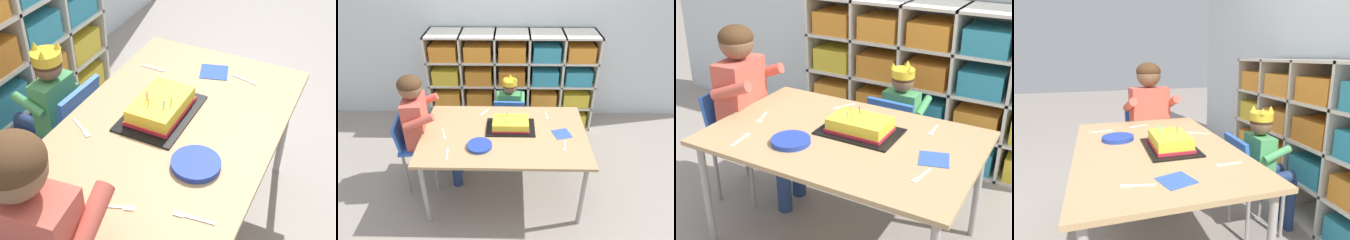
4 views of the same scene
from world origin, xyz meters
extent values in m
cube|color=silver|center=(0.06, 1.33, 0.54)|extent=(1.82, 0.01, 1.09)
cube|color=silver|center=(-0.84, 1.14, 0.54)|extent=(0.02, 0.39, 1.09)
cube|color=silver|center=(-0.48, 1.14, 0.54)|extent=(0.02, 0.39, 1.09)
cube|color=silver|center=(-0.12, 1.14, 0.54)|extent=(0.02, 0.39, 1.09)
cube|color=silver|center=(0.24, 1.14, 0.54)|extent=(0.02, 0.39, 1.09)
cube|color=silver|center=(0.06, 1.14, 0.01)|extent=(1.82, 0.39, 0.02)
cube|color=silver|center=(0.06, 1.14, 0.28)|extent=(1.82, 0.39, 0.02)
cube|color=silver|center=(0.06, 1.14, 0.54)|extent=(1.82, 0.39, 0.02)
cube|color=silver|center=(0.06, 1.14, 0.81)|extent=(1.82, 0.39, 0.02)
cube|color=silver|center=(0.06, 1.14, 1.08)|extent=(1.82, 0.39, 0.02)
cube|color=orange|center=(-0.66, 1.12, 0.10)|extent=(0.28, 0.31, 0.16)
cube|color=teal|center=(-0.30, 1.12, 0.10)|extent=(0.28, 0.31, 0.16)
cube|color=orange|center=(-0.66, 1.12, 0.37)|extent=(0.28, 0.31, 0.16)
cube|color=orange|center=(-0.30, 1.12, 0.37)|extent=(0.28, 0.31, 0.16)
cube|color=teal|center=(0.06, 1.12, 0.37)|extent=(0.28, 0.31, 0.16)
cube|color=yellow|center=(-0.66, 1.12, 0.64)|extent=(0.28, 0.31, 0.16)
cube|color=orange|center=(-0.30, 1.12, 0.64)|extent=(0.28, 0.31, 0.16)
cube|color=orange|center=(0.06, 1.12, 0.64)|extent=(0.28, 0.31, 0.16)
cube|color=orange|center=(-0.66, 1.12, 0.90)|extent=(0.28, 0.31, 0.16)
cube|color=orange|center=(-0.30, 1.12, 0.90)|extent=(0.28, 0.31, 0.16)
cube|color=orange|center=(0.06, 1.12, 0.90)|extent=(0.28, 0.31, 0.16)
cube|color=tan|center=(0.00, 0.00, 0.61)|extent=(1.32, 0.85, 0.02)
cylinder|color=#9E9993|center=(-0.60, -0.36, 0.30)|extent=(0.04, 0.04, 0.60)
cylinder|color=#9E9993|center=(-0.60, 0.36, 0.30)|extent=(0.04, 0.04, 0.60)
cube|color=blue|center=(0.04, 0.64, 0.34)|extent=(0.32, 0.30, 0.03)
cube|color=blue|center=(0.03, 0.50, 0.49)|extent=(0.29, 0.07, 0.29)
cylinder|color=gray|center=(0.17, 0.75, 0.16)|extent=(0.02, 0.02, 0.33)
cylinder|color=gray|center=(-0.08, 0.76, 0.16)|extent=(0.02, 0.02, 0.33)
cylinder|color=gray|center=(0.16, 0.52, 0.16)|extent=(0.02, 0.02, 0.33)
cylinder|color=gray|center=(-0.09, 0.53, 0.16)|extent=(0.02, 0.02, 0.33)
cube|color=#4C9E5B|center=(0.04, 0.65, 0.49)|extent=(0.21, 0.12, 0.29)
sphere|color=brown|center=(0.04, 0.65, 0.71)|extent=(0.13, 0.13, 0.13)
ellipsoid|color=#472D19|center=(0.04, 0.65, 0.73)|extent=(0.14, 0.14, 0.10)
cylinder|color=yellow|center=(0.04, 0.65, 0.76)|extent=(0.14, 0.14, 0.05)
cone|color=yellow|center=(0.04, 0.71, 0.80)|extent=(0.04, 0.04, 0.04)
cone|color=yellow|center=(0.09, 0.62, 0.80)|extent=(0.04, 0.04, 0.04)
cone|color=yellow|center=(-0.02, 0.62, 0.80)|extent=(0.04, 0.04, 0.04)
cylinder|color=navy|center=(0.10, 0.75, 0.38)|extent=(0.08, 0.21, 0.07)
cylinder|color=navy|center=(-0.02, 0.76, 0.38)|extent=(0.08, 0.21, 0.07)
cylinder|color=navy|center=(0.11, 0.86, 0.17)|extent=(0.06, 0.06, 0.35)
cylinder|color=navy|center=(-0.02, 0.86, 0.17)|extent=(0.06, 0.06, 0.35)
cylinder|color=#4C9E5B|center=(0.16, 0.69, 0.56)|extent=(0.05, 0.17, 0.10)
cylinder|color=#4C9E5B|center=(-0.09, 0.69, 0.56)|extent=(0.05, 0.17, 0.10)
cube|color=blue|center=(-0.74, 0.11, 0.44)|extent=(0.35, 0.40, 0.03)
cube|color=blue|center=(-0.88, 0.09, 0.56)|extent=(0.09, 0.34, 0.22)
cylinder|color=gray|center=(-0.60, -0.03, 0.21)|extent=(0.02, 0.02, 0.43)
cylinder|color=gray|center=(-0.63, 0.28, 0.21)|extent=(0.02, 0.02, 0.43)
cylinder|color=gray|center=(-0.84, -0.06, 0.21)|extent=(0.02, 0.02, 0.43)
cylinder|color=gray|center=(-0.88, 0.25, 0.21)|extent=(0.02, 0.02, 0.43)
cube|color=#D15647|center=(-0.74, 0.11, 0.66)|extent=(0.19, 0.32, 0.42)
sphere|color=brown|center=(-0.74, 0.11, 0.97)|extent=(0.19, 0.19, 0.19)
ellipsoid|color=#472D19|center=(-0.74, 0.11, 1.00)|extent=(0.19, 0.19, 0.14)
cylinder|color=navy|center=(-0.58, 0.04, 0.48)|extent=(0.31, 0.13, 0.10)
cylinder|color=navy|center=(-0.60, 0.22, 0.48)|extent=(0.31, 0.13, 0.10)
cylinder|color=navy|center=(-0.43, 0.06, 0.22)|extent=(0.08, 0.08, 0.45)
cylinder|color=navy|center=(-0.45, 0.23, 0.22)|extent=(0.08, 0.08, 0.45)
cylinder|color=#D15647|center=(-0.66, -0.05, 0.75)|extent=(0.25, 0.09, 0.14)
cylinder|color=#D15647|center=(-0.70, 0.29, 0.75)|extent=(0.25, 0.09, 0.14)
cube|color=black|center=(0.05, 0.08, 0.62)|extent=(0.40, 0.27, 0.01)
cube|color=yellow|center=(0.05, 0.08, 0.66)|extent=(0.29, 0.19, 0.07)
cube|color=red|center=(0.05, 0.08, 0.64)|extent=(0.30, 0.20, 0.02)
cylinder|color=#4CB2E5|center=(0.00, 0.04, 0.72)|extent=(0.01, 0.01, 0.04)
cylinder|color=#EFCC4C|center=(0.03, 0.02, 0.72)|extent=(0.01, 0.01, 0.04)
cylinder|color=#EFCC4C|center=(-0.02, 0.10, 0.72)|extent=(0.01, 0.01, 0.04)
cylinder|color=#E54C66|center=(0.02, 0.12, 0.72)|extent=(0.01, 0.01, 0.04)
cylinder|color=#233DA3|center=(-0.18, -0.19, 0.63)|extent=(0.19, 0.19, 0.02)
cube|color=#3356B7|center=(0.46, -0.01, 0.62)|extent=(0.16, 0.16, 0.00)
cube|color=white|center=(0.36, 0.30, 0.62)|extent=(0.01, 0.09, 0.00)
cube|color=white|center=(0.36, 0.23, 0.62)|extent=(0.02, 0.04, 0.00)
cube|color=white|center=(-0.17, 0.34, 0.62)|extent=(0.06, 0.10, 0.00)
cube|color=white|center=(-0.21, 0.28, 0.62)|extent=(0.03, 0.04, 0.00)
cube|color=white|center=(-0.41, -0.30, 0.62)|extent=(0.02, 0.11, 0.00)
cube|color=white|center=(-0.42, -0.23, 0.62)|extent=(0.02, 0.04, 0.00)
cube|color=white|center=(-0.49, 0.00, 0.62)|extent=(0.04, 0.09, 0.00)
cube|color=white|center=(-0.47, -0.07, 0.62)|extent=(0.03, 0.04, 0.00)
cube|color=white|center=(0.47, -0.14, 0.62)|extent=(0.03, 0.10, 0.00)
cube|color=white|center=(0.45, -0.21, 0.62)|extent=(0.03, 0.04, 0.00)
camera|label=1|loc=(-1.33, -0.63, 1.79)|focal=48.77mm
camera|label=2|loc=(0.05, -2.03, 2.04)|focal=32.90mm
camera|label=3|loc=(0.95, -1.70, 1.60)|focal=47.86mm
camera|label=4|loc=(1.47, -0.29, 1.11)|focal=30.00mm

